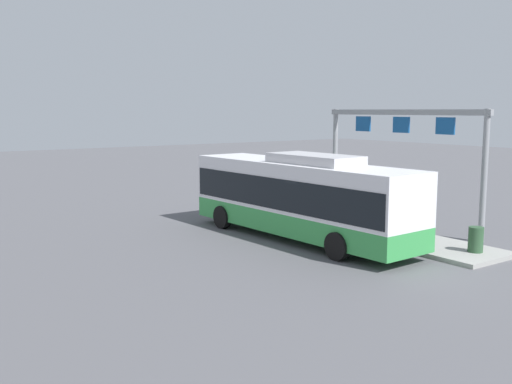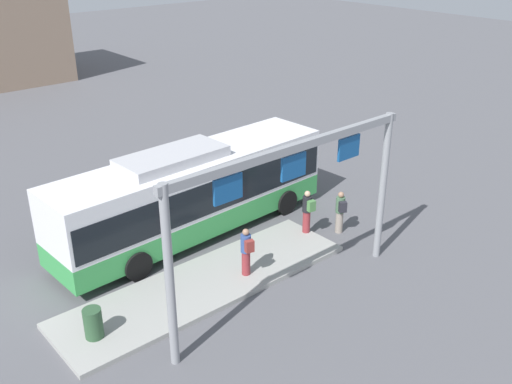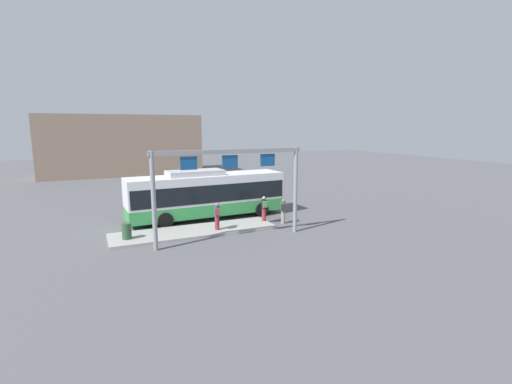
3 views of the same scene
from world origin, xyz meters
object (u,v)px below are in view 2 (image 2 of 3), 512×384
person_boarding (340,211)px  person_waiting_mid (246,251)px  person_waiting_near (307,211)px  bus_main (193,189)px  trash_bin (93,323)px

person_boarding → person_waiting_mid: (-4.67, -0.14, 0.16)m
person_boarding → person_waiting_near: 1.29m
bus_main → person_waiting_mid: size_ratio=6.64×
person_boarding → bus_main: bearing=79.4°
trash_bin → person_boarding: bearing=-1.1°
bus_main → trash_bin: bus_main is taller
bus_main → person_boarding: bearing=-42.8°
person_waiting_mid → trash_bin: 5.26m
person_boarding → trash_bin: (-9.90, 0.18, -0.28)m
bus_main → person_waiting_mid: bearing=-100.6°
person_boarding → person_waiting_mid: person_waiting_mid is taller
person_waiting_near → trash_bin: 8.80m
person_boarding → trash_bin: person_boarding is taller
trash_bin → bus_main: bearing=30.1°
person_waiting_mid → person_waiting_near: bearing=-64.2°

